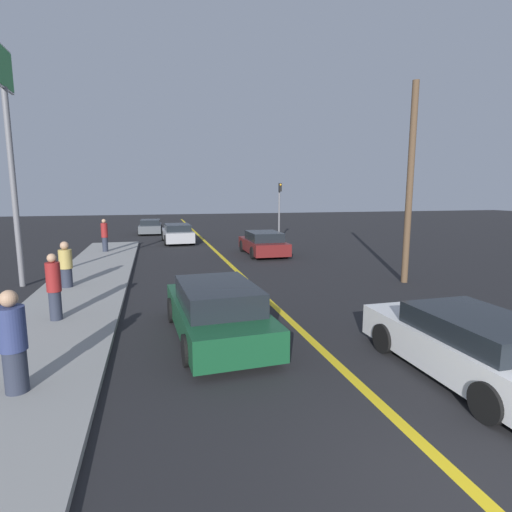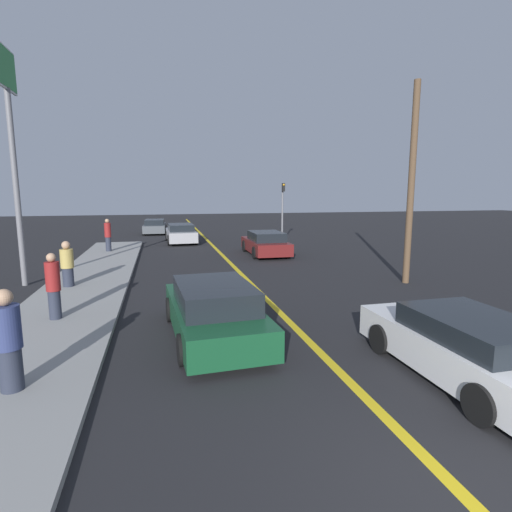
{
  "view_description": "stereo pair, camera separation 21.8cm",
  "coord_description": "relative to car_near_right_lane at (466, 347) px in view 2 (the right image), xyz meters",
  "views": [
    {
      "loc": [
        -3.42,
        -3.05,
        3.38
      ],
      "look_at": [
        -0.04,
        10.11,
        1.2
      ],
      "focal_mm": 28.0,
      "sensor_mm": 36.0,
      "label": 1
    },
    {
      "loc": [
        -3.21,
        -3.1,
        3.38
      ],
      "look_at": [
        -0.04,
        10.11,
        1.2
      ],
      "focal_mm": 28.0,
      "sensor_mm": 36.0,
      "label": 2
    }
  ],
  "objects": [
    {
      "name": "car_oncoming_far",
      "position": [
        -5.78,
        28.08,
        -0.03
      ],
      "size": [
        1.95,
        4.15,
        1.17
      ],
      "rotation": [
        0.0,
        0.0,
        -0.04
      ],
      "color": "#4C5156",
      "rests_on": "ground_plane"
    },
    {
      "name": "pedestrian_near_curb",
      "position": [
        -7.81,
        1.17,
        0.38
      ],
      "size": [
        0.42,
        0.42,
        1.72
      ],
      "color": "#282D3D",
      "rests_on": "sidewalk_left"
    },
    {
      "name": "road_center_line",
      "position": [
        -2.11,
        15.3,
        -0.6
      ],
      "size": [
        0.2,
        60.0,
        0.01
      ],
      "color": "gold",
      "rests_on": "ground_plane"
    },
    {
      "name": "car_far_distant",
      "position": [
        0.22,
        15.03,
        0.01
      ],
      "size": [
        2.01,
        4.36,
        1.27
      ],
      "rotation": [
        0.0,
        0.0,
        -0.01
      ],
      "color": "maroon",
      "rests_on": "ground_plane"
    },
    {
      "name": "utility_pole",
      "position": [
        3.61,
        7.19,
        3.03
      ],
      "size": [
        0.24,
        0.24,
        7.27
      ],
      "color": "brown",
      "rests_on": "ground_plane"
    },
    {
      "name": "car_ahead_center",
      "position": [
        -4.18,
        3.17,
        0.04
      ],
      "size": [
        2.16,
        4.67,
        1.33
      ],
      "rotation": [
        0.0,
        0.0,
        0.06
      ],
      "color": "#144728",
      "rests_on": "ground_plane"
    },
    {
      "name": "roadside_sign",
      "position": [
        -10.23,
        10.07,
        5.46
      ],
      "size": [
        0.2,
        1.85,
        8.25
      ],
      "color": "slate",
      "rests_on": "ground_plane"
    },
    {
      "name": "car_near_right_lane",
      "position": [
        0.0,
        0.0,
        0.0
      ],
      "size": [
        1.97,
        4.39,
        1.23
      ],
      "rotation": [
        0.0,
        0.0,
        0.01
      ],
      "color": "silver",
      "rests_on": "ground_plane"
    },
    {
      "name": "car_parked_left_lot",
      "position": [
        -3.99,
        21.52,
        0.02
      ],
      "size": [
        2.03,
        4.51,
        1.27
      ],
      "rotation": [
        0.0,
        0.0,
        0.03
      ],
      "color": "#9E9EA3",
      "rests_on": "ground_plane"
    },
    {
      "name": "traffic_light",
      "position": [
        2.75,
        20.09,
        1.84
      ],
      "size": [
        0.18,
        0.4,
        3.97
      ],
      "color": "slate",
      "rests_on": "ground_plane"
    },
    {
      "name": "pedestrian_mid_group",
      "position": [
        -8.05,
        5.11,
        0.39
      ],
      "size": [
        0.35,
        0.35,
        1.72
      ],
      "color": "#282D3D",
      "rests_on": "sidewalk_left"
    },
    {
      "name": "sidewalk_left",
      "position": [
        -7.97,
        9.48,
        -0.54
      ],
      "size": [
        2.88,
        24.37,
        0.13
      ],
      "color": "gray",
      "rests_on": "ground_plane"
    },
    {
      "name": "pedestrian_far_standing",
      "position": [
        -8.51,
        8.93,
        0.31
      ],
      "size": [
        0.43,
        0.43,
        1.59
      ],
      "color": "#282D3D",
      "rests_on": "sidewalk_left"
    },
    {
      "name": "pedestrian_by_sign",
      "position": [
        -8.17,
        17.48,
        0.43
      ],
      "size": [
        0.35,
        0.35,
        1.8
      ],
      "color": "#282D3D",
      "rests_on": "sidewalk_left"
    }
  ]
}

